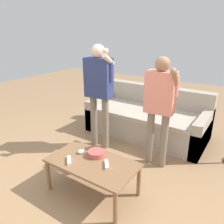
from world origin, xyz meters
The scene contains 9 objects.
ground_plane centered at (0.00, 0.00, 0.00)m, with size 12.00×12.00×0.00m, color #93704C.
couch centered at (-0.04, 1.51, 0.28)m, with size 1.98×0.95×0.79m.
coffee_table centered at (0.10, -0.21, 0.35)m, with size 0.97×0.53×0.40m.
snack_bowl centered at (0.07, -0.10, 0.43)m, with size 0.19×0.19×0.06m, color #B24C47.
game_remote_nunchuk centered at (-0.11, -0.14, 0.42)m, with size 0.06×0.09×0.05m.
player_right centered at (0.46, 0.69, 0.91)m, with size 0.44×0.32×1.44m.
player_left centered at (-0.47, 0.69, 0.97)m, with size 0.47×0.30×1.55m.
game_remote_wand_near centered at (0.28, -0.19, 0.41)m, with size 0.12×0.15×0.03m.
game_remote_wand_far centered at (-0.10, -0.35, 0.41)m, with size 0.13×0.13×0.03m.
Camera 1 is at (1.41, -1.79, 1.73)m, focal length 35.48 mm.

